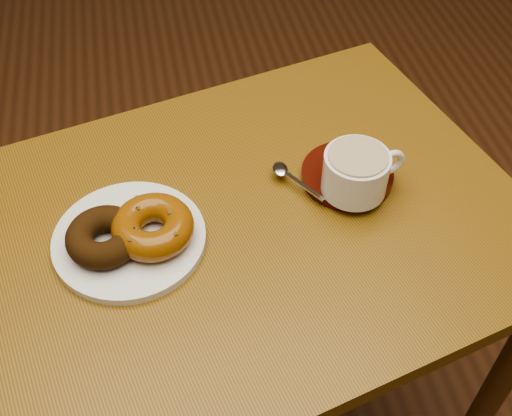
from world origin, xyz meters
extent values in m
cube|color=brown|center=(0.24, 0.08, 0.77)|extent=(0.96, 0.81, 0.03)
cylinder|color=#4D3016|center=(0.67, -0.09, 0.38)|extent=(0.05, 0.05, 0.75)
cylinder|color=#4D3016|center=(-0.19, 0.25, 0.38)|extent=(0.05, 0.05, 0.75)
cylinder|color=#4D3016|center=(0.54, 0.43, 0.38)|extent=(0.05, 0.05, 0.75)
cylinder|color=silver|center=(0.08, 0.07, 0.79)|extent=(0.23, 0.23, 0.01)
torus|color=#301B09|center=(0.04, 0.06, 0.82)|extent=(0.13, 0.13, 0.04)
torus|color=brown|center=(0.11, 0.06, 0.82)|extent=(0.15, 0.15, 0.04)
cube|color=#463417|center=(0.15, 0.06, 0.84)|extent=(0.01, 0.01, 0.00)
cube|color=#463417|center=(0.15, 0.07, 0.84)|extent=(0.01, 0.01, 0.00)
cube|color=#463417|center=(0.14, 0.08, 0.84)|extent=(0.01, 0.01, 0.00)
cube|color=#463417|center=(0.13, 0.09, 0.84)|extent=(0.01, 0.01, 0.00)
cube|color=#463417|center=(0.11, 0.10, 0.84)|extent=(0.01, 0.01, 0.00)
cube|color=#463417|center=(0.10, 0.09, 0.84)|extent=(0.01, 0.01, 0.00)
cube|color=#463417|center=(0.09, 0.09, 0.84)|extent=(0.01, 0.01, 0.00)
cube|color=#463417|center=(0.08, 0.08, 0.84)|extent=(0.01, 0.01, 0.00)
cube|color=#463417|center=(0.08, 0.07, 0.84)|extent=(0.01, 0.01, 0.00)
cube|color=#463417|center=(0.08, 0.05, 0.84)|extent=(0.01, 0.01, 0.00)
cube|color=#463417|center=(0.08, 0.04, 0.84)|extent=(0.01, 0.01, 0.00)
cube|color=#463417|center=(0.09, 0.03, 0.84)|extent=(0.01, 0.01, 0.00)
cube|color=#463417|center=(0.10, 0.02, 0.84)|extent=(0.01, 0.01, 0.00)
cube|color=#463417|center=(0.11, 0.02, 0.84)|extent=(0.01, 0.01, 0.00)
cube|color=#463417|center=(0.13, 0.03, 0.84)|extent=(0.01, 0.01, 0.00)
cube|color=#463417|center=(0.14, 0.03, 0.84)|extent=(0.01, 0.01, 0.00)
cube|color=#463417|center=(0.15, 0.05, 0.84)|extent=(0.01, 0.01, 0.00)
cylinder|color=#390E07|center=(0.42, 0.13, 0.79)|extent=(0.20, 0.20, 0.02)
cylinder|color=silver|center=(0.41, 0.09, 0.83)|extent=(0.10, 0.10, 0.07)
cylinder|color=brown|center=(0.41, 0.09, 0.87)|extent=(0.09, 0.09, 0.00)
torus|color=silver|center=(0.47, 0.10, 0.83)|extent=(0.05, 0.02, 0.05)
ellipsoid|color=silver|center=(0.32, 0.15, 0.80)|extent=(0.02, 0.03, 0.01)
cube|color=silver|center=(0.34, 0.11, 0.80)|extent=(0.05, 0.08, 0.00)
camera|label=1|loc=(0.14, -0.54, 1.50)|focal=45.00mm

